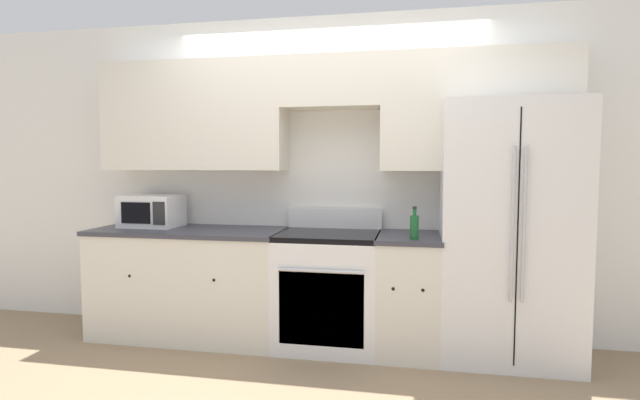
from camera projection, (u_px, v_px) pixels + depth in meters
name	position (u px, v px, depth m)	size (l,w,h in m)	color
ground_plane	(312.00, 360.00, 3.58)	(12.00, 12.00, 0.00)	#937A5B
wall_back	(326.00, 149.00, 4.03)	(8.00, 0.39, 2.60)	white
lower_cabinets_left	(190.00, 283.00, 4.06)	(1.55, 0.64, 0.88)	silver
lower_cabinets_right	(409.00, 293.00, 3.72)	(0.47, 0.64, 0.88)	silver
oven_range	(328.00, 289.00, 3.83)	(0.77, 0.65, 1.04)	white
refrigerator	(508.00, 231.00, 3.59)	(0.95, 0.75, 1.85)	white
microwave	(152.00, 211.00, 4.16)	(0.46, 0.36, 0.26)	white
bottle	(414.00, 226.00, 3.48)	(0.06, 0.06, 0.23)	#195928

